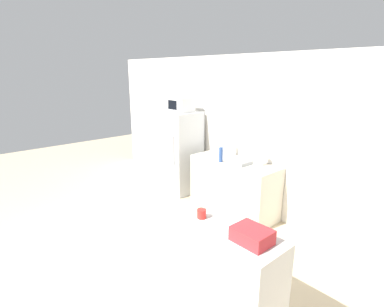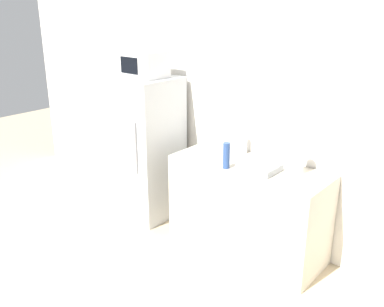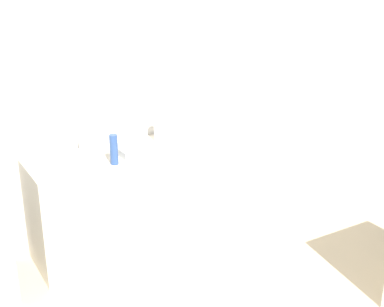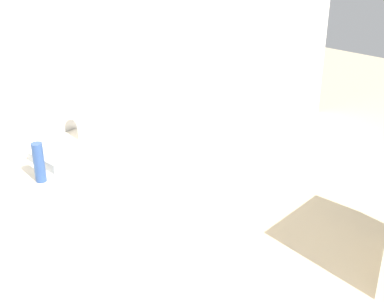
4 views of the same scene
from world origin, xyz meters
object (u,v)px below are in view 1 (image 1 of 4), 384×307
bottle_tall (221,155)px  refrigerator (181,152)px  bottle_short (234,151)px  jar (202,214)px  microwave (181,104)px  paper_towel_roll (260,158)px  basket (252,235)px

bottle_tall → refrigerator: bearing=173.1°
bottle_short → jar: bearing=-55.0°
microwave → jar: size_ratio=5.55×
microwave → paper_towel_roll: (1.75, 0.15, -0.69)m
bottle_short → paper_towel_roll: (0.66, -0.15, 0.04)m
jar → paper_towel_roll: (-0.91, 2.10, -0.10)m
bottle_tall → jar: size_ratio=2.99×
jar → basket: bearing=2.3°
refrigerator → bottle_short: refrigerator is taller
basket → jar: size_ratio=3.43×
refrigerator → basket: bearing=-31.1°
refrigerator → paper_towel_roll: size_ratio=6.10×
bottle_tall → paper_towel_roll: 0.63m
basket → microwave: bearing=149.0°
jar → paper_towel_roll: 2.29m
refrigerator → basket: (3.19, -1.92, 0.35)m
bottle_short → basket: basket is taller
bottle_tall → bottle_short: size_ratio=1.35×
refrigerator → jar: (2.66, -1.94, 0.34)m
bottle_tall → microwave: bearing=173.2°
bottle_tall → basket: basket is taller
basket → jar: basket is taller
basket → paper_towel_roll: bearing=124.8°
refrigerator → microwave: bearing=-108.9°
microwave → refrigerator: bearing=71.1°
bottle_short → microwave: bearing=-164.3°
bottle_tall → jar: jar is taller
refrigerator → paper_towel_roll: 1.77m
bottle_short → bottle_tall: bearing=-77.0°
microwave → bottle_short: microwave is taller
microwave → bottle_short: size_ratio=2.51×
bottle_tall → jar: bearing=-50.7°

